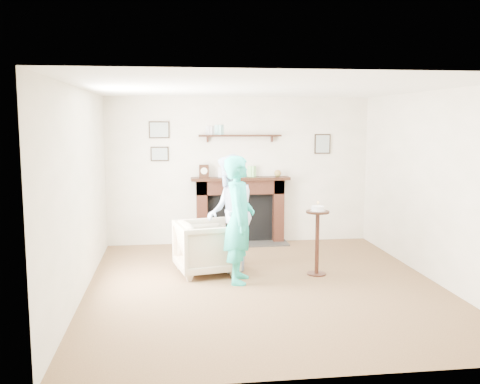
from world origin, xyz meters
name	(u,v)px	position (x,y,z in m)	size (l,w,h in m)	color
ground	(264,286)	(0.00, 0.00, 0.00)	(5.00, 5.00, 0.00)	brown
room_shell	(256,156)	(0.00, 0.69, 1.62)	(4.54, 5.02, 2.52)	beige
armchair	(207,273)	(-0.70, 0.68, 0.00)	(0.78, 0.80, 0.73)	tan
man	(230,270)	(-0.36, 0.77, 0.00)	(0.80, 0.62, 1.64)	silver
woman	(239,281)	(-0.30, 0.22, 0.00)	(0.60, 0.40, 1.66)	teal
pedestal_table	(317,230)	(0.80, 0.41, 0.63)	(0.32, 0.32, 1.02)	black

